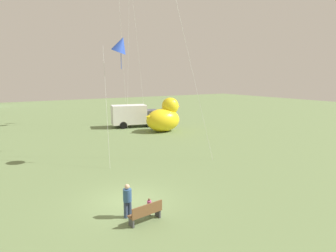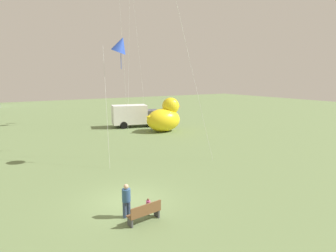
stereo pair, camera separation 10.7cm
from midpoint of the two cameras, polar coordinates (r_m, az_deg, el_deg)
ground_plane at (r=15.85m, az=-7.49°, el=-14.52°), size 140.00×140.00×0.00m
park_bench at (r=13.57m, az=-4.37°, el=-16.65°), size 1.64×0.64×0.90m
person_adult at (r=13.90m, az=-8.00°, el=-14.13°), size 0.40×0.40×1.62m
person_child at (r=14.19m, az=-3.70°, el=-15.45°), size 0.20×0.20×0.83m
giant_inflatable_duck at (r=34.34m, az=-0.57°, el=1.77°), size 4.84×3.11×4.01m
box_truck at (r=37.71m, az=-6.54°, el=2.03°), size 6.38×3.64×2.85m
kite_blue at (r=21.62m, az=-9.21°, el=15.55°), size 2.32×2.27×9.44m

